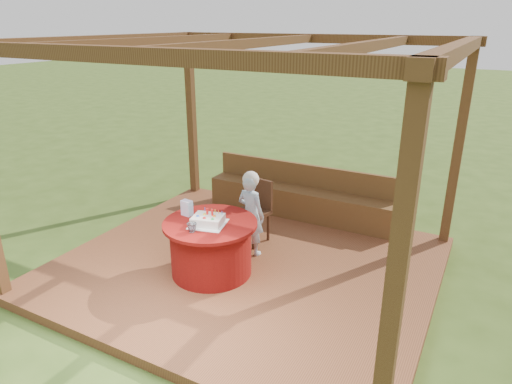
% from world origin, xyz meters
% --- Properties ---
extents(ground, '(60.00, 60.00, 0.00)m').
position_xyz_m(ground, '(0.00, 0.00, 0.00)').
color(ground, '#344F1A').
rests_on(ground, ground).
extents(deck, '(4.50, 4.00, 0.12)m').
position_xyz_m(deck, '(0.00, 0.00, 0.06)').
color(deck, brown).
rests_on(deck, ground).
extents(pergola, '(4.50, 4.00, 2.72)m').
position_xyz_m(pergola, '(0.00, 0.00, 2.41)').
color(pergola, brown).
rests_on(pergola, deck).
extents(bench, '(3.00, 0.42, 0.80)m').
position_xyz_m(bench, '(0.00, 1.72, 0.38)').
color(bench, brown).
rests_on(bench, deck).
extents(table, '(1.12, 1.12, 0.67)m').
position_xyz_m(table, '(-0.26, -0.40, 0.46)').
color(table, maroon).
rests_on(table, deck).
extents(chair, '(0.49, 0.49, 0.87)m').
position_xyz_m(chair, '(-0.23, 0.64, 0.60)').
color(chair, '#3E2213').
rests_on(chair, deck).
extents(elderly_woman, '(0.43, 0.32, 1.13)m').
position_xyz_m(elderly_woman, '(-0.08, 0.27, 0.70)').
color(elderly_woman, '#8FB8D4').
rests_on(elderly_woman, deck).
extents(birthday_cake, '(0.48, 0.48, 0.18)m').
position_xyz_m(birthday_cake, '(-0.25, -0.47, 0.85)').
color(birthday_cake, white).
rests_on(birthday_cake, table).
extents(gift_bag, '(0.14, 0.10, 0.19)m').
position_xyz_m(gift_bag, '(-0.62, -0.36, 0.89)').
color(gift_bag, '#ED99CA').
rests_on(gift_bag, table).
extents(drinking_glass, '(0.15, 0.15, 0.11)m').
position_xyz_m(drinking_glass, '(-0.29, -0.72, 0.84)').
color(drinking_glass, white).
rests_on(drinking_glass, table).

